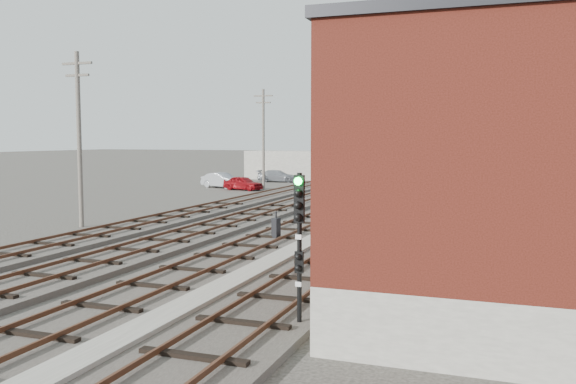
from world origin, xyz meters
The scene contains 23 objects.
ground centered at (0.00, 60.00, 0.00)m, with size 320.00×320.00×0.00m, color #282621.
track_right centered at (2.50, 39.00, 0.11)m, with size 3.20×90.00×0.39m.
track_mid_right centered at (-1.50, 39.00, 0.11)m, with size 3.20×90.00×0.39m.
track_mid_left centered at (-5.50, 39.00, 0.11)m, with size 3.20×90.00×0.39m.
track_left centered at (-9.50, 39.00, 0.11)m, with size 3.20×90.00×0.39m.
platform_curb centered at (0.50, 14.00, 0.13)m, with size 0.90×28.00×0.26m, color gray.
brick_building centered at (7.50, 12.00, 3.63)m, with size 6.54×12.20×7.22m.
lattice_tower centered at (5.50, 35.00, 7.50)m, with size 1.60×1.60×15.00m.
utility_pole_left_a centered at (-12.50, 20.00, 4.80)m, with size 1.80×0.24×9.00m.
utility_pole_left_b centered at (-12.50, 45.00, 4.80)m, with size 1.80×0.24×9.00m.
utility_pole_left_c centered at (-12.50, 70.00, 4.80)m, with size 1.80×0.24×9.00m.
utility_pole_right_a centered at (6.50, 28.00, 4.80)m, with size 1.80×0.24×9.00m.
utility_pole_right_b centered at (6.50, 58.00, 4.80)m, with size 1.80×0.24×9.00m.
apartment_left centered at (-18.00, 135.00, 15.00)m, with size 22.00×14.00×30.00m, color gray.
apartment_right centered at (8.00, 150.00, 13.00)m, with size 16.00×12.00×26.00m, color gray.
shed_left centered at (-16.00, 60.00, 1.60)m, with size 8.00×5.00×3.20m, color gray.
shed_right centered at (9.00, 70.00, 2.00)m, with size 6.00×6.00×4.00m, color gray.
signal_mast centered at (3.70, 7.61, 2.18)m, with size 0.40×0.40×3.78m.
switch_stand centered at (-1.28, 19.00, 0.61)m, with size 0.38×0.38×1.29m.
site_trailer centered at (-8.46, 59.57, 1.36)m, with size 6.68×3.54×2.69m.
car_red centered at (-13.94, 43.69, 0.63)m, with size 1.50×3.72×1.27m, color maroon.
car_silver centered at (-16.85, 45.37, 0.70)m, with size 1.48×4.26×1.40m, color #9A9DA1.
car_grey centered at (-14.70, 54.42, 0.63)m, with size 1.78×4.37×1.27m, color gray.
Camera 1 is at (8.31, -5.86, 4.57)m, focal length 38.00 mm.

